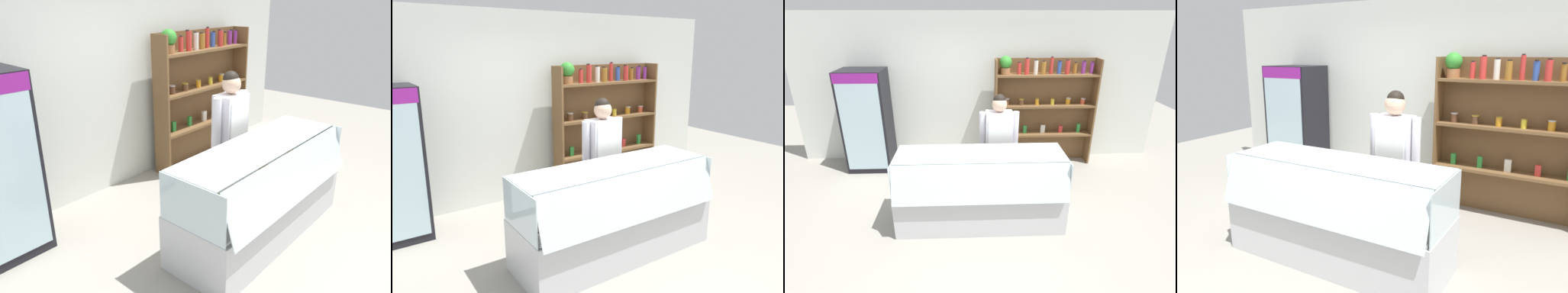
{
  "view_description": "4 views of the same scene",
  "coord_description": "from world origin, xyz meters",
  "views": [
    {
      "loc": [
        -3.13,
        -1.81,
        2.36
      ],
      "look_at": [
        -0.25,
        0.7,
        0.87
      ],
      "focal_mm": 35.0,
      "sensor_mm": 36.0,
      "label": 1
    },
    {
      "loc": [
        -2.38,
        -2.99,
        2.2
      ],
      "look_at": [
        0.07,
        0.66,
        1.05
      ],
      "focal_mm": 35.0,
      "sensor_mm": 36.0,
      "label": 2
    },
    {
      "loc": [
        -0.2,
        -3.53,
        2.64
      ],
      "look_at": [
        -0.03,
        0.55,
        0.86
      ],
      "focal_mm": 28.0,
      "sensor_mm": 36.0,
      "label": 3
    },
    {
      "loc": [
        1.93,
        -2.83,
        2.0
      ],
      "look_at": [
        0.07,
        0.44,
        1.06
      ],
      "focal_mm": 35.0,
      "sensor_mm": 36.0,
      "label": 4
    }
  ],
  "objects": [
    {
      "name": "ground_plane",
      "position": [
        0.0,
        0.0,
        0.0
      ],
      "size": [
        12.0,
        12.0,
        0.0
      ],
      "primitive_type": "plane",
      "color": "gray"
    },
    {
      "name": "back_wall",
      "position": [
        0.0,
        2.1,
        1.35
      ],
      "size": [
        6.8,
        0.1,
        2.7
      ],
      "primitive_type": "cube",
      "color": "silver",
      "rests_on": "ground"
    },
    {
      "name": "drinks_fridge",
      "position": [
        -1.99,
        1.68,
        0.9
      ],
      "size": [
        0.76,
        0.63,
        1.8
      ],
      "color": "black",
      "rests_on": "ground"
    },
    {
      "name": "shelving_unit",
      "position": [
        1.14,
        1.81,
        1.13
      ],
      "size": [
        1.81,
        0.29,
        2.0
      ],
      "color": "brown",
      "rests_on": "ground"
    },
    {
      "name": "deli_display_case",
      "position": [
        -0.06,
        -0.03,
        0.31
      ],
      "size": [
        2.18,
        0.81,
        1.01
      ],
      "color": "silver",
      "rests_on": "ground"
    },
    {
      "name": "shop_clerk",
      "position": [
        0.24,
        0.59,
        0.95
      ],
      "size": [
        0.57,
        0.25,
        1.63
      ],
      "color": "#4C4233",
      "rests_on": "ground"
    }
  ]
}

